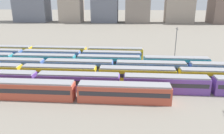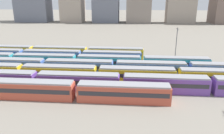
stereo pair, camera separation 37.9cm
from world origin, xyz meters
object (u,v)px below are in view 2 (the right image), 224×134
object	(u,v)px
train_track_2	(98,74)
catenary_pole_1	(176,41)
train_track_0	(30,89)
train_track_1	(121,82)
train_track_5	(52,56)
train_track_6	(60,52)
train_track_4	(76,61)
train_track_3	(151,68)

from	to	relation	value
train_track_2	catenary_pole_1	world-z (taller)	catenary_pole_1
train_track_0	train_track_1	size ratio (longest dim) A/B	0.75
train_track_5	train_track_6	distance (m)	5.27
train_track_2	catenary_pole_1	bearing A→B (deg)	45.75
train_track_1	train_track_2	distance (m)	7.93
train_track_2	catenary_pole_1	size ratio (longest dim) A/B	7.32
train_track_6	train_track_2	bearing A→B (deg)	-52.67
train_track_2	train_track_4	size ratio (longest dim) A/B	1.00
catenary_pole_1	train_track_5	bearing A→B (deg)	-168.66
train_track_2	train_track_3	world-z (taller)	same
train_track_0	catenary_pole_1	distance (m)	49.07
train_track_4	train_track_1	bearing A→B (deg)	-48.74
train_track_2	train_track_6	size ratio (longest dim) A/B	1.34
train_track_4	train_track_6	size ratio (longest dim) A/B	1.34
train_track_2	train_track_5	distance (m)	22.88
train_track_3	catenary_pole_1	world-z (taller)	catenary_pole_1
train_track_0	train_track_2	xyz separation A→B (m)	(12.26, 10.40, 0.00)
train_track_6	train_track_4	bearing A→B (deg)	-51.89
train_track_0	train_track_5	xyz separation A→B (m)	(-4.48, 26.00, 0.00)
train_track_5	catenary_pole_1	size ratio (longest dim) A/B	5.47
train_track_6	train_track_5	bearing A→B (deg)	-99.57
train_track_3	catenary_pole_1	distance (m)	21.12
train_track_5	train_track_1	bearing A→B (deg)	-42.47
train_track_3	train_track_5	xyz separation A→B (m)	(-29.95, 10.40, -0.00)
train_track_2	train_track_4	bearing A→B (deg)	126.53
train_track_3	train_track_4	xyz separation A→B (m)	(-20.91, 5.20, 0.00)
train_track_1	train_track_6	size ratio (longest dim) A/B	1.34
train_track_3	train_track_6	size ratio (longest dim) A/B	1.68
train_track_2	train_track_3	xyz separation A→B (m)	(13.21, 5.20, 0.00)
train_track_5	train_track_6	bearing A→B (deg)	80.43
train_track_1	catenary_pole_1	distance (m)	33.61
train_track_5	train_track_6	xyz separation A→B (m)	(0.88, 5.20, 0.00)
train_track_0	catenary_pole_1	world-z (taller)	catenary_pole_1
train_track_5	train_track_4	bearing A→B (deg)	-29.92
train_track_3	train_track_4	world-z (taller)	same
train_track_5	catenary_pole_1	distance (m)	40.66
train_track_2	train_track_6	distance (m)	26.16
train_track_1	train_track_4	xyz separation A→B (m)	(-13.69, 15.60, 0.00)
train_track_1	train_track_3	bearing A→B (deg)	55.21
train_track_3	train_track_6	world-z (taller)	same
train_track_5	train_track_0	bearing A→B (deg)	-80.22
train_track_2	train_track_5	size ratio (longest dim) A/B	1.34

